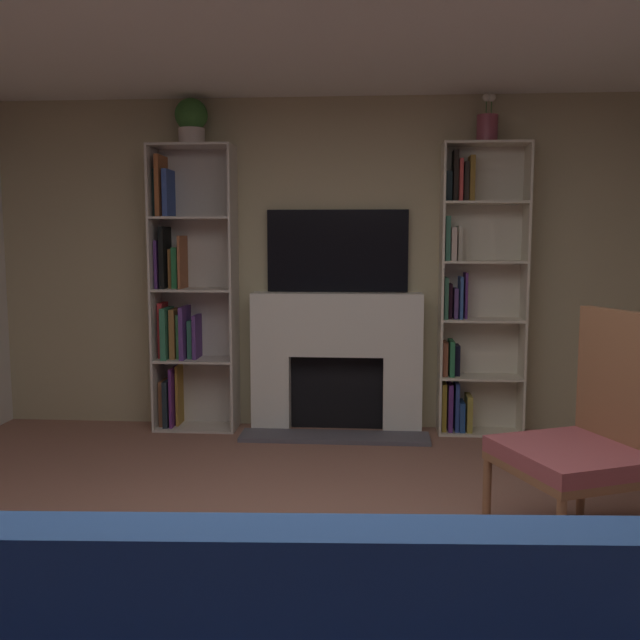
% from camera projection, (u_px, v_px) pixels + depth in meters
% --- Properties ---
extents(ground_plane, '(7.34, 7.34, 0.00)m').
position_uv_depth(ground_plane, '(295.00, 639.00, 2.66)').
color(ground_plane, '#8B5D4E').
extents(wall_back_accent, '(5.51, 0.06, 2.57)m').
position_uv_depth(wall_back_accent, '(338.00, 265.00, 5.57)').
color(wall_back_accent, tan).
rests_on(wall_back_accent, ground_plane).
extents(fireplace, '(1.42, 0.54, 1.08)m').
position_uv_depth(fireplace, '(337.00, 358.00, 5.51)').
color(fireplace, white).
rests_on(fireplace, ground_plane).
extents(tv, '(1.09, 0.06, 0.63)m').
position_uv_depth(tv, '(338.00, 251.00, 5.50)').
color(tv, black).
rests_on(tv, fireplace).
extents(bookshelf_left, '(0.64, 0.32, 2.20)m').
position_uv_depth(bookshelf_left, '(186.00, 296.00, 5.54)').
color(bookshelf_left, beige).
rests_on(bookshelf_left, ground_plane).
extents(bookshelf_right, '(0.64, 0.27, 2.20)m').
position_uv_depth(bookshelf_right, '(472.00, 295.00, 5.40)').
color(bookshelf_right, beige).
rests_on(bookshelf_right, ground_plane).
extents(potted_plant, '(0.25, 0.25, 0.34)m').
position_uv_depth(potted_plant, '(191.00, 120.00, 5.35)').
color(potted_plant, beige).
rests_on(potted_plant, bookshelf_left).
extents(vase_with_flowers, '(0.15, 0.15, 0.35)m').
position_uv_depth(vase_with_flowers, '(487.00, 126.00, 5.19)').
color(vase_with_flowers, '#883B49').
rests_on(vase_with_flowers, bookshelf_right).
extents(armchair, '(0.82, 0.83, 1.14)m').
position_uv_depth(armchair, '(592.00, 435.00, 3.44)').
color(armchair, brown).
rests_on(armchair, ground_plane).
extents(coffee_table, '(0.95, 0.52, 0.38)m').
position_uv_depth(coffee_table, '(284.00, 636.00, 2.10)').
color(coffee_table, brown).
rests_on(coffee_table, ground_plane).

